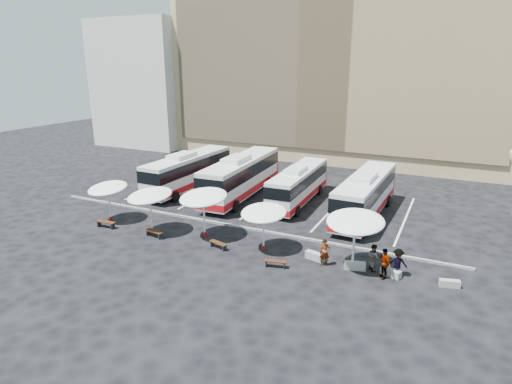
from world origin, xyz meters
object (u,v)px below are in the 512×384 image
at_px(conc_bench_0, 315,256).
at_px(sunshade_4, 355,222).
at_px(sunshade_1, 150,196).
at_px(passenger_0, 325,252).
at_px(conc_bench_2, 391,273).
at_px(bus_1, 241,175).
at_px(wood_bench_1, 154,232).
at_px(bus_3, 366,194).
at_px(sunshade_2, 203,197).
at_px(wood_bench_0, 106,223).
at_px(wood_bench_2, 218,244).
at_px(sunshade_0, 108,188).
at_px(passenger_1, 374,257).
at_px(wood_bench_3, 275,262).
at_px(conc_bench_1, 355,266).
at_px(sunshade_3, 264,213).
at_px(passenger_2, 384,263).
at_px(bus_2, 298,184).
at_px(conc_bench_3, 450,283).
at_px(passenger_3, 398,263).
at_px(bus_0, 189,170).

bearing_deg(conc_bench_0, sunshade_4, -3.72).
distance_m(sunshade_1, passenger_0, 13.23).
distance_m(sunshade_1, sunshade_4, 14.77).
height_order(conc_bench_2, passenger_0, passenger_0).
distance_m(bus_1, wood_bench_1, 11.61).
distance_m(bus_3, sunshade_2, 13.40).
distance_m(bus_1, sunshade_4, 16.41).
bearing_deg(wood_bench_0, wood_bench_2, 2.62).
bearing_deg(wood_bench_2, bus_1, 109.86).
height_order(sunshade_0, conc_bench_0, sunshade_0).
bearing_deg(sunshade_0, passenger_1, 1.44).
height_order(sunshade_2, wood_bench_3, sunshade_2).
bearing_deg(conc_bench_1, sunshade_3, 179.23).
xyz_separation_m(conc_bench_1, passenger_2, (1.74, -0.35, 0.70)).
relative_size(bus_2, sunshade_3, 3.42).
bearing_deg(passenger_0, conc_bench_1, -17.29).
xyz_separation_m(sunshade_3, wood_bench_3, (1.69, -1.93, -2.35)).
xyz_separation_m(wood_bench_1, conc_bench_0, (11.65, 1.51, -0.12)).
height_order(wood_bench_0, conc_bench_3, wood_bench_0).
relative_size(bus_2, passenger_3, 6.14).
relative_size(bus_2, wood_bench_0, 6.51).
distance_m(bus_2, wood_bench_1, 13.80).
bearing_deg(passenger_1, wood_bench_3, 75.28).
relative_size(conc_bench_1, passenger_2, 0.68).
xyz_separation_m(sunshade_3, conc_bench_1, (6.18, -0.08, -2.44)).
distance_m(bus_0, sunshade_4, 21.29).
xyz_separation_m(wood_bench_2, conc_bench_2, (11.20, 1.03, -0.11)).
height_order(wood_bench_3, conc_bench_3, wood_bench_3).
distance_m(wood_bench_0, passenger_3, 21.27).
distance_m(wood_bench_1, passenger_0, 12.46).
bearing_deg(wood_bench_1, wood_bench_3, -3.28).
bearing_deg(sunshade_3, conc_bench_3, 0.62).
xyz_separation_m(bus_1, wood_bench_1, (-1.16, -11.42, -1.70)).
bearing_deg(wood_bench_3, conc_bench_2, 16.07).
bearing_deg(bus_2, wood_bench_1, -120.23).
xyz_separation_m(sunshade_2, passenger_1, (11.97, 0.12, -2.18)).
relative_size(sunshade_1, conc_bench_1, 3.34).
relative_size(bus_3, sunshade_3, 3.78).
xyz_separation_m(bus_2, conc_bench_0, (5.07, -10.54, -1.50)).
bearing_deg(sunshade_2, wood_bench_2, -33.80).
distance_m(bus_3, sunshade_4, 9.84).
relative_size(wood_bench_1, conc_bench_3, 1.44).
bearing_deg(sunshade_1, conc_bench_3, 2.54).
height_order(wood_bench_3, conc_bench_1, conc_bench_1).
distance_m(wood_bench_1, conc_bench_0, 11.75).
bearing_deg(wood_bench_0, passenger_2, 2.98).
distance_m(bus_3, conc_bench_1, 10.00).
relative_size(bus_0, bus_2, 1.11).
bearing_deg(wood_bench_2, wood_bench_1, -176.56).
distance_m(conc_bench_0, conc_bench_2, 4.73).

